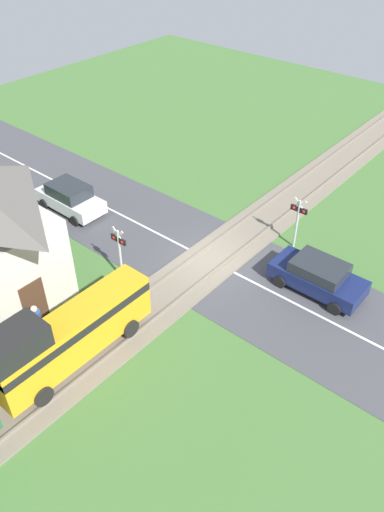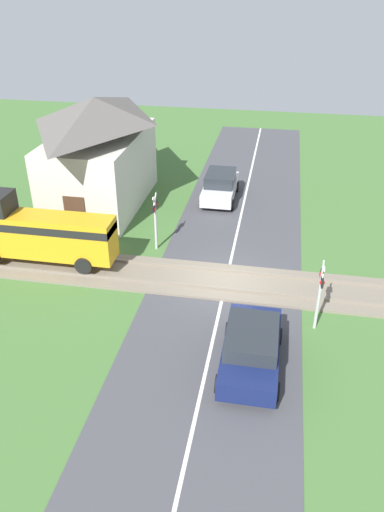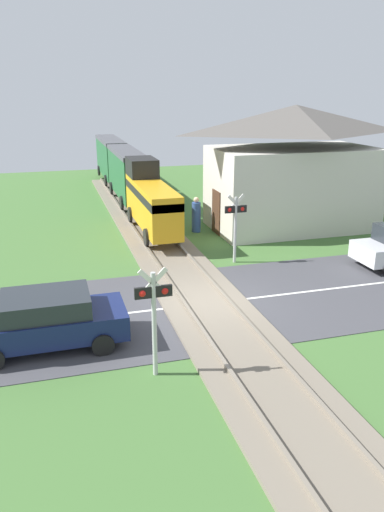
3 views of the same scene
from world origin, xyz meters
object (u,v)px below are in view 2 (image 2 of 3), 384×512
at_px(car_far_side, 220,186).
at_px(crossing_signal_east_approach, 155,215).
at_px(crossing_signal_west_approach, 320,288).
at_px(station_building, 99,154).
at_px(car_near_crossing, 251,347).
at_px(pedestrian_by_station, 60,228).

xyz_separation_m(car_far_side, crossing_signal_east_approach, (-6.43, 2.23, 0.97)).
xyz_separation_m(car_far_side, crossing_signal_west_approach, (-11.28, -5.11, 0.97)).
relative_size(crossing_signal_east_approach, station_building, 0.33).
xyz_separation_m(crossing_signal_west_approach, crossing_signal_east_approach, (4.86, 7.33, 0.00)).
bearing_deg(station_building, crossing_signal_west_approach, -129.10).
xyz_separation_m(car_near_crossing, pedestrian_by_station, (7.16, 9.89, -0.01)).
bearing_deg(car_far_side, pedestrian_by_station, 133.39).
xyz_separation_m(crossing_signal_east_approach, station_building, (4.57, 4.27, 1.11)).
bearing_deg(car_near_crossing, station_building, 38.16).
relative_size(car_far_side, crossing_signal_west_approach, 1.47).
relative_size(car_near_crossing, car_far_side, 1.02).
bearing_deg(car_far_side, crossing_signal_east_approach, 160.90).
distance_m(car_near_crossing, crossing_signal_east_approach, 9.01).
bearing_deg(car_near_crossing, pedestrian_by_station, 54.09).
height_order(car_far_side, pedestrian_by_station, pedestrian_by_station).
xyz_separation_m(car_near_crossing, car_far_side, (13.78, 2.88, 0.04)).
height_order(car_far_side, crossing_signal_west_approach, crossing_signal_west_approach).
bearing_deg(car_near_crossing, car_far_side, 11.80).
bearing_deg(car_far_side, station_building, 105.97).
height_order(car_far_side, crossing_signal_east_approach, crossing_signal_east_approach).
height_order(car_near_crossing, car_far_side, car_far_side).
bearing_deg(car_far_side, crossing_signal_west_approach, -155.65).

